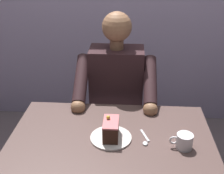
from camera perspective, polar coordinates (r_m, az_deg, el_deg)
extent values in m
cube|color=brown|center=(1.60, -0.19, -10.22)|extent=(1.08, 0.71, 0.04)
cylinder|color=brown|center=(2.09, 14.00, -13.35)|extent=(0.05, 0.05, 0.70)
cylinder|color=brown|center=(2.13, -12.91, -12.35)|extent=(0.05, 0.05, 0.70)
cube|color=#4A3539|center=(2.24, 0.83, -6.95)|extent=(0.42, 0.42, 0.04)
cube|color=#4A3539|center=(2.29, 1.10, 0.81)|extent=(0.38, 0.04, 0.45)
cylinder|color=#4A3539|center=(2.23, 5.32, -14.22)|extent=(0.04, 0.04, 0.43)
cylinder|color=#4A3539|center=(2.24, -4.19, -13.86)|extent=(0.04, 0.04, 0.43)
cylinder|color=#4A3539|center=(2.51, 5.16, -8.88)|extent=(0.04, 0.04, 0.43)
cylinder|color=#4A3539|center=(2.53, -3.13, -8.61)|extent=(0.04, 0.04, 0.43)
cube|color=#311D20|center=(2.07, 0.85, -0.15)|extent=(0.36, 0.22, 0.57)
sphere|color=#986949|center=(1.92, 0.94, 11.49)|extent=(0.19, 0.19, 0.19)
cylinder|color=#986949|center=(1.95, 0.91, 8.20)|extent=(0.09, 0.09, 0.06)
cylinder|color=#311D20|center=(1.90, 7.32, 1.20)|extent=(0.08, 0.33, 0.26)
sphere|color=#986949|center=(1.81, 7.38, -4.25)|extent=(0.09, 0.09, 0.09)
cylinder|color=#311D20|center=(1.92, -5.92, 1.55)|extent=(0.08, 0.33, 0.26)
sphere|color=#986949|center=(1.83, -6.54, -3.82)|extent=(0.09, 0.09, 0.09)
cylinder|color=#35352F|center=(2.13, 3.09, -9.09)|extent=(0.13, 0.38, 0.14)
cylinder|color=#35352F|center=(2.13, -1.81, -8.92)|extent=(0.13, 0.38, 0.14)
cylinder|color=silver|center=(1.59, -0.34, -9.68)|extent=(0.22, 0.22, 0.01)
cube|color=#361E14|center=(1.56, -0.35, -8.20)|extent=(0.08, 0.14, 0.09)
cube|color=#D16C71|center=(1.53, -0.35, -6.69)|extent=(0.08, 0.14, 0.01)
sphere|color=gold|center=(1.54, -0.74, -5.82)|extent=(0.02, 0.02, 0.02)
cylinder|color=silver|center=(1.54, 13.73, -10.08)|extent=(0.08, 0.08, 0.08)
torus|color=silver|center=(1.53, 11.76, -9.97)|extent=(0.05, 0.01, 0.05)
cylinder|color=black|center=(1.53, 13.87, -9.08)|extent=(0.07, 0.07, 0.01)
cube|color=silver|center=(1.61, 6.30, -9.24)|extent=(0.05, 0.11, 0.01)
ellipsoid|color=silver|center=(1.56, 6.39, -10.68)|extent=(0.03, 0.04, 0.01)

